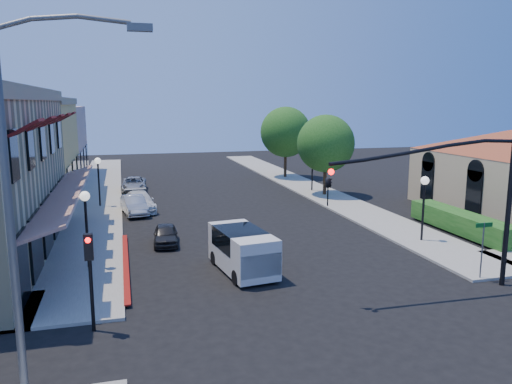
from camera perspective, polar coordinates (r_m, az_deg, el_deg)
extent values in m
plane|color=black|center=(17.81, 9.29, -14.47)|extent=(120.00, 120.00, 0.00)
cube|color=gray|center=(42.36, -17.48, -0.26)|extent=(3.50, 50.00, 0.12)
cube|color=gray|center=(45.10, 5.30, 0.78)|extent=(3.50, 50.00, 0.12)
cube|color=maroon|center=(23.85, -14.65, -8.21)|extent=(0.25, 10.00, 0.06)
cube|color=tan|center=(25.96, -23.96, 10.23)|extent=(0.50, 18.20, 0.60)
cube|color=#561416|center=(26.18, -20.94, -0.03)|extent=(1.75, 17.00, 0.67)
cube|color=#521011|center=(18.95, -24.71, 6.73)|extent=(1.02, 1.50, 0.60)
cube|color=#521011|center=(22.31, -23.30, 7.21)|extent=(1.02, 1.50, 0.60)
cube|color=#521011|center=(25.68, -22.27, 7.56)|extent=(1.02, 1.50, 0.60)
cube|color=#521011|center=(29.05, -21.47, 7.83)|extent=(1.02, 1.50, 0.60)
cube|color=#521011|center=(32.43, -20.84, 8.04)|extent=(1.02, 1.50, 0.60)
cube|color=black|center=(19.41, -25.32, -8.18)|extent=(0.12, 2.60, 2.60)
cube|color=black|center=(22.62, -23.85, -5.53)|extent=(0.12, 2.60, 2.60)
cube|color=black|center=(25.89, -22.76, -3.55)|extent=(0.12, 2.60, 2.60)
cube|color=black|center=(29.18, -21.92, -2.01)|extent=(0.12, 2.60, 2.60)
cube|color=black|center=(32.50, -21.25, -0.78)|extent=(0.12, 2.60, 2.60)
cube|color=tan|center=(41.74, -27.12, 4.13)|extent=(10.00, 12.00, 7.60)
cube|color=tan|center=(53.52, -24.51, 5.10)|extent=(10.00, 12.00, 7.00)
cube|color=black|center=(34.21, 23.64, -0.08)|extent=(0.12, 1.40, 2.80)
cube|color=black|center=(38.18, 18.98, 1.21)|extent=(0.12, 1.40, 2.80)
cube|color=#195016|center=(30.98, 22.30, -4.40)|extent=(1.40, 8.00, 1.10)
cylinder|color=#352215|center=(40.38, 7.86, 1.05)|extent=(0.28, 0.28, 2.10)
sphere|color=#195016|center=(40.01, 7.97, 5.51)|extent=(4.56, 4.56, 4.56)
cylinder|color=#352215|center=(49.63, 3.36, 2.93)|extent=(0.28, 0.28, 2.27)
sphere|color=#195016|center=(49.32, 3.40, 6.86)|extent=(4.94, 4.94, 4.94)
cylinder|color=black|center=(22.40, 26.86, -2.23)|extent=(0.20, 0.20, 6.00)
cylinder|color=black|center=(19.62, 18.94, 4.41)|extent=(7.80, 0.14, 0.14)
imported|color=black|center=(17.85, 8.33, 1.42)|extent=(0.20, 0.16, 1.00)
sphere|color=#FF0C0C|center=(17.65, 8.58, 2.29)|extent=(0.22, 0.22, 0.22)
cylinder|color=black|center=(17.25, -18.30, -10.31)|extent=(0.12, 0.12, 3.00)
cube|color=black|center=(16.68, -18.59, -5.97)|extent=(0.28, 0.22, 0.85)
sphere|color=#FF0C0C|center=(16.50, -18.67, -5.25)|extent=(0.18, 0.18, 0.18)
cylinder|color=#595B5E|center=(13.27, -26.27, -3.46)|extent=(0.20, 0.20, 9.00)
cylinder|color=#595B5E|center=(12.86, -21.13, 17.86)|extent=(3.00, 0.12, 0.12)
cube|color=#595B5E|center=(12.81, -13.14, 17.84)|extent=(0.60, 0.25, 0.18)
cylinder|color=#595B5E|center=(22.99, 24.41, -6.24)|extent=(0.06, 0.06, 2.50)
cube|color=#0C591E|center=(22.71, 24.62, -3.45)|extent=(0.80, 0.04, 0.18)
cylinder|color=black|center=(23.46, -18.74, -4.65)|extent=(0.12, 0.12, 3.20)
sphere|color=white|center=(23.09, -18.99, -0.45)|extent=(0.44, 0.44, 0.44)
cylinder|color=black|center=(37.17, -17.50, 0.75)|extent=(0.12, 0.12, 3.20)
sphere|color=white|center=(36.93, -17.65, 3.42)|extent=(0.44, 0.44, 0.44)
cylinder|color=black|center=(27.99, 18.54, -2.29)|extent=(0.12, 0.12, 3.20)
sphere|color=white|center=(27.69, 18.75, 1.25)|extent=(0.44, 0.44, 0.44)
cylinder|color=black|center=(42.02, 6.44, 2.20)|extent=(0.12, 0.12, 3.20)
sphere|color=white|center=(41.81, 6.49, 4.57)|extent=(0.44, 0.44, 0.44)
cube|color=silver|center=(22.08, -1.55, -6.62)|extent=(2.36, 4.42, 1.73)
cube|color=silver|center=(20.50, 0.31, -8.23)|extent=(1.84, 0.81, 0.96)
cube|color=black|center=(20.65, -0.05, -6.70)|extent=(1.63, 0.31, 0.86)
cube|color=black|center=(22.22, -1.83, -5.35)|extent=(2.16, 2.72, 0.86)
cylinder|color=black|center=(20.75, -2.21, -9.75)|extent=(0.32, 0.66, 0.63)
cylinder|color=black|center=(23.32, -4.72, -7.51)|extent=(0.32, 0.66, 0.63)
cylinder|color=black|center=(21.34, 1.94, -9.18)|extent=(0.32, 0.66, 0.63)
cylinder|color=black|center=(23.85, -0.97, -7.07)|extent=(0.32, 0.66, 0.63)
imported|color=black|center=(26.84, -10.29, -4.80)|extent=(1.50, 3.18, 1.05)
imported|color=#A8AAAD|center=(34.35, -13.76, -1.46)|extent=(1.85, 3.99, 1.27)
imported|color=silver|center=(35.34, -13.16, -1.08)|extent=(2.25, 4.63, 1.30)
imported|color=#989A9D|center=(43.31, -13.79, 0.86)|extent=(2.23, 4.40, 1.19)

